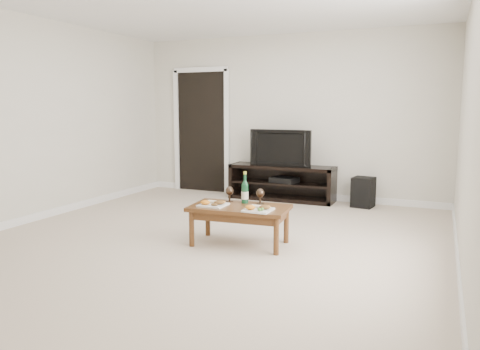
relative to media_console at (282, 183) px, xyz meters
name	(u,v)px	position (x,y,z in m)	size (l,w,h in m)	color
floor	(210,240)	(0.00, -2.50, -0.28)	(5.50, 5.50, 0.00)	beige
back_wall	(288,117)	(0.00, 0.27, 1.02)	(5.00, 0.04, 2.60)	beige
doorway	(202,132)	(-1.55, 0.24, 0.75)	(0.90, 0.02, 2.05)	black
media_console	(282,183)	(0.00, 0.00, 0.00)	(1.66, 0.45, 0.55)	black
television	(282,147)	(0.00, 0.00, 0.56)	(0.98, 0.13, 0.57)	black
av_receiver	(284,180)	(0.05, -0.01, 0.05)	(0.40, 0.30, 0.08)	black
subwoofer	(363,192)	(1.27, -0.03, -0.05)	(0.29, 0.29, 0.44)	black
coffee_table	(240,225)	(0.36, -2.50, -0.07)	(1.04, 0.57, 0.42)	#523316
plate_left	(213,203)	(0.09, -2.59, 0.18)	(0.27, 0.27, 0.07)	white
plate_right	(258,207)	(0.62, -2.63, 0.18)	(0.27, 0.27, 0.07)	white
wine_bottle	(245,187)	(0.35, -2.33, 0.32)	(0.07, 0.07, 0.35)	#103C21
goblet_left	(230,194)	(0.16, -2.32, 0.23)	(0.09, 0.09, 0.17)	#36281D
goblet_right	(260,196)	(0.52, -2.31, 0.23)	(0.09, 0.09, 0.17)	#36281D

